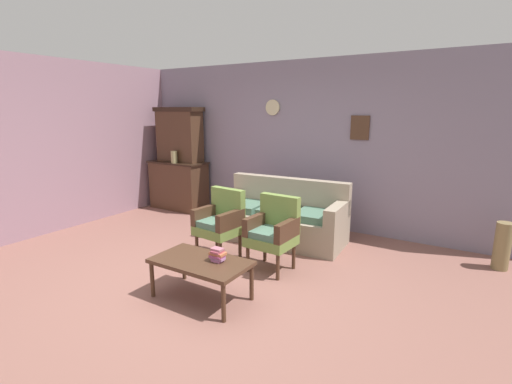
# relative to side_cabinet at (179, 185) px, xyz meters

# --- Properties ---
(ground_plane) EXTENTS (7.68, 7.68, 0.00)m
(ground_plane) POSITION_rel_side_cabinet_xyz_m (2.51, -2.25, -0.47)
(ground_plane) COLOR #84564C
(wall_back_with_decor) EXTENTS (6.40, 0.09, 2.70)m
(wall_back_with_decor) POSITION_rel_side_cabinet_xyz_m (2.51, 0.38, 0.89)
(wall_back_with_decor) COLOR gray
(wall_back_with_decor) RESTS_ON ground
(wall_left_side) EXTENTS (0.06, 5.20, 2.70)m
(wall_left_side) POSITION_rel_side_cabinet_xyz_m (-0.72, -2.25, 0.88)
(wall_left_side) COLOR gray
(wall_left_side) RESTS_ON ground
(side_cabinet) EXTENTS (1.16, 0.55, 0.93)m
(side_cabinet) POSITION_rel_side_cabinet_xyz_m (0.00, 0.00, 0.00)
(side_cabinet) COLOR #472D1E
(side_cabinet) RESTS_ON ground
(cabinet_upper_hutch) EXTENTS (0.99, 0.38, 1.03)m
(cabinet_upper_hutch) POSITION_rel_side_cabinet_xyz_m (0.00, 0.08, 0.98)
(cabinet_upper_hutch) COLOR #472D1E
(cabinet_upper_hutch) RESTS_ON side_cabinet
(vase_on_cabinet) EXTENTS (0.12, 0.12, 0.23)m
(vase_on_cabinet) POSITION_rel_side_cabinet_xyz_m (0.08, -0.18, 0.58)
(vase_on_cabinet) COLOR #999161
(vase_on_cabinet) RESTS_ON side_cabinet
(floral_couch) EXTENTS (1.93, 0.90, 0.90)m
(floral_couch) POSITION_rel_side_cabinet_xyz_m (2.57, -0.57, -0.14)
(floral_couch) COLOR gray
(floral_couch) RESTS_ON ground
(armchair_row_middle) EXTENTS (0.57, 0.54, 0.90)m
(armchair_row_middle) POSITION_rel_side_cabinet_xyz_m (2.20, -1.57, 0.03)
(armchair_row_middle) COLOR olive
(armchair_row_middle) RESTS_ON ground
(armchair_near_cabinet) EXTENTS (0.54, 0.51, 0.90)m
(armchair_near_cabinet) POSITION_rel_side_cabinet_xyz_m (2.98, -1.55, 0.03)
(armchair_near_cabinet) COLOR olive
(armchair_near_cabinet) RESTS_ON ground
(coffee_table) EXTENTS (1.00, 0.56, 0.42)m
(coffee_table) POSITION_rel_side_cabinet_xyz_m (2.71, -2.58, -0.09)
(coffee_table) COLOR #472D1E
(coffee_table) RESTS_ON ground
(book_stack_on_table) EXTENTS (0.16, 0.12, 0.14)m
(book_stack_on_table) POSITION_rel_side_cabinet_xyz_m (2.87, -2.51, 0.02)
(book_stack_on_table) COLOR #CB73AB
(book_stack_on_table) RESTS_ON coffee_table
(floor_vase_by_wall) EXTENTS (0.19, 0.19, 0.59)m
(floor_vase_by_wall) POSITION_rel_side_cabinet_xyz_m (5.36, -0.10, -0.17)
(floor_vase_by_wall) COLOR olive
(floor_vase_by_wall) RESTS_ON ground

